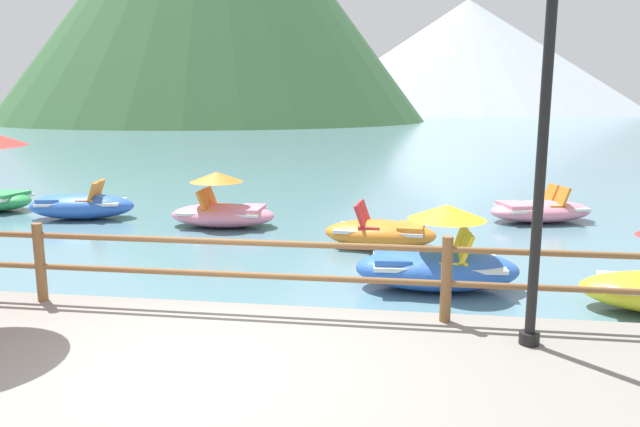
# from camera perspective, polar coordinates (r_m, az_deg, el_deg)

# --- Properties ---
(ground_plane) EXTENTS (200.00, 200.00, 0.00)m
(ground_plane) POSITION_cam_1_polar(r_m,az_deg,el_deg) (44.96, 5.91, 7.14)
(ground_plane) COLOR slate
(dock_railing) EXTENTS (23.92, 0.12, 0.95)m
(dock_railing) POSITION_cam_1_polar(r_m,az_deg,el_deg) (6.91, -8.25, -4.52)
(dock_railing) COLOR brown
(dock_railing) RESTS_ON promenade_dock
(lamp_post) EXTENTS (0.28, 0.28, 4.47)m
(lamp_post) POSITION_cam_1_polar(r_m,az_deg,el_deg) (6.01, 20.76, 12.77)
(lamp_post) COLOR black
(lamp_post) RESTS_ON promenade_dock
(pedal_boat_0) EXTENTS (2.22, 1.28, 0.85)m
(pedal_boat_0) POSITION_cam_1_polar(r_m,az_deg,el_deg) (11.58, 5.73, -1.83)
(pedal_boat_0) COLOR orange
(pedal_boat_0) RESTS_ON ground
(pedal_boat_1) EXTENTS (2.35, 1.26, 1.22)m
(pedal_boat_1) POSITION_cam_1_polar(r_m,az_deg,el_deg) (13.54, -9.24, 0.45)
(pedal_boat_1) COLOR pink
(pedal_boat_1) RESTS_ON ground
(pedal_boat_5) EXTENTS (2.68, 1.90, 0.83)m
(pedal_boat_5) POSITION_cam_1_polar(r_m,az_deg,el_deg) (14.83, 20.12, 0.28)
(pedal_boat_5) COLOR pink
(pedal_boat_5) RESTS_ON ground
(pedal_boat_6) EXTENTS (2.49, 1.37, 1.28)m
(pedal_boat_6) POSITION_cam_1_polar(r_m,az_deg,el_deg) (9.15, 11.04, -4.43)
(pedal_boat_6) COLOR blue
(pedal_boat_6) RESTS_ON ground
(pedal_boat_7) EXTENTS (2.60, 1.60, 0.90)m
(pedal_boat_7) POSITION_cam_1_polar(r_m,az_deg,el_deg) (15.35, -21.64, 0.70)
(pedal_boat_7) COLOR blue
(pedal_boat_7) RESTS_ON ground
(distant_peak) EXTENTS (70.73, 70.73, 22.88)m
(distant_peak) POSITION_cam_1_polar(r_m,az_deg,el_deg) (132.36, 13.66, 14.21)
(distant_peak) COLOR #A8B2C1
(distant_peak) RESTS_ON ground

